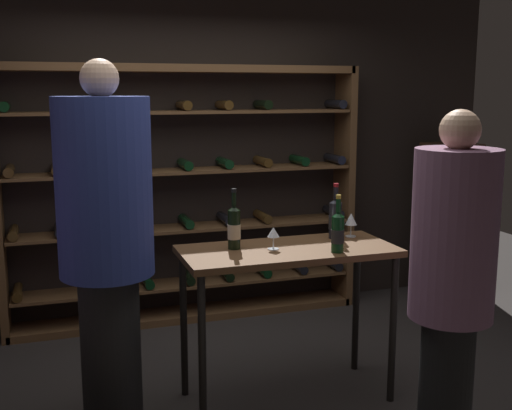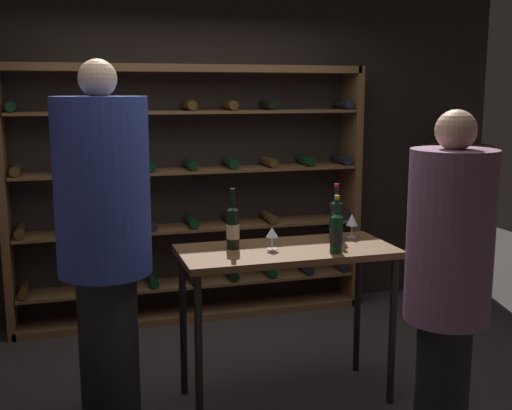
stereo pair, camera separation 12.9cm
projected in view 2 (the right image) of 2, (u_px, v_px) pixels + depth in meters
name	position (u px, v px, depth m)	size (l,w,h in m)	color
ground_plane	(246.00, 397.00, 3.98)	(9.46, 9.46, 0.00)	#383330
back_wall	(190.00, 151.00, 5.36)	(5.66, 0.10, 2.77)	black
wine_rack	(192.00, 196.00, 5.22)	(2.93, 0.32, 2.09)	brown
tasting_table	(287.00, 266.00, 3.82)	(1.29, 0.58, 0.96)	brown
person_guest_blue_shirt	(104.00, 230.00, 3.49)	(0.52, 0.52, 2.06)	black
person_host_in_suit	(448.00, 276.00, 3.10)	(0.41, 0.41, 1.81)	black
display_cabinet	(456.00, 223.00, 5.74)	(0.44, 0.36, 1.43)	#4C2D1E
wine_bottle_black_capsule	(233.00, 227.00, 3.77)	(0.08, 0.08, 0.36)	black
wine_bottle_amber_reserve	(336.00, 232.00, 3.67)	(0.08, 0.08, 0.34)	black
wine_bottle_green_slim	(336.00, 219.00, 4.02)	(0.08, 0.08, 0.35)	black
wine_glass_stemmed_center	(352.00, 221.00, 4.06)	(0.08, 0.08, 0.15)	silver
wine_glass_stemmed_left	(272.00, 234.00, 3.75)	(0.07, 0.07, 0.13)	silver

